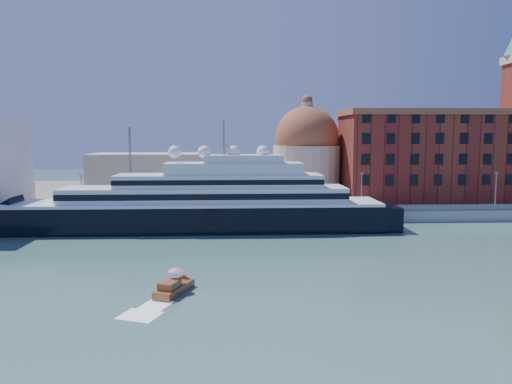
{
  "coord_description": "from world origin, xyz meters",
  "views": [
    {
      "loc": [
        1.65,
        -75.46,
        18.97
      ],
      "look_at": [
        6.34,
        18.0,
        8.16
      ],
      "focal_mm": 35.0,
      "sensor_mm": 36.0,
      "label": 1
    }
  ],
  "objects": [
    {
      "name": "lamp_posts",
      "position": [
        -12.67,
        32.27,
        9.84
      ],
      "size": [
        120.8,
        2.4,
        18.0
      ],
      "color": "slate",
      "rests_on": "quay"
    },
    {
      "name": "land",
      "position": [
        0.0,
        75.0,
        1.0
      ],
      "size": [
        260.0,
        72.0,
        2.0
      ],
      "primitive_type": "cube",
      "color": "slate",
      "rests_on": "ground"
    },
    {
      "name": "ground",
      "position": [
        0.0,
        0.0,
        0.0
      ],
      "size": [
        400.0,
        400.0,
        0.0
      ],
      "primitive_type": "plane",
      "color": "#39635C",
      "rests_on": "ground"
    },
    {
      "name": "church",
      "position": [
        6.39,
        57.72,
        10.91
      ],
      "size": [
        66.0,
        18.0,
        25.5
      ],
      "color": "beige",
      "rests_on": "land"
    },
    {
      "name": "warehouse",
      "position": [
        52.0,
        52.0,
        13.79
      ],
      "size": [
        43.0,
        19.0,
        23.25
      ],
      "color": "maroon",
      "rests_on": "land"
    },
    {
      "name": "quay_fence",
      "position": [
        0.0,
        29.5,
        3.1
      ],
      "size": [
        180.0,
        0.1,
        1.2
      ],
      "primitive_type": "cube",
      "color": "slate",
      "rests_on": "quay"
    },
    {
      "name": "superyacht",
      "position": [
        -7.8,
        23.0,
        4.36
      ],
      "size": [
        84.56,
        11.72,
        25.27
      ],
      "color": "black",
      "rests_on": "ground"
    },
    {
      "name": "quay",
      "position": [
        0.0,
        34.0,
        1.25
      ],
      "size": [
        180.0,
        10.0,
        2.5
      ],
      "primitive_type": "cube",
      "color": "gray",
      "rests_on": "ground"
    },
    {
      "name": "water_taxi",
      "position": [
        -5.32,
        -17.08,
        0.77
      ],
      "size": [
        4.5,
        7.12,
        3.21
      ],
      "rotation": [
        0.0,
        0.0,
        -0.36
      ],
      "color": "brown",
      "rests_on": "ground"
    }
  ]
}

